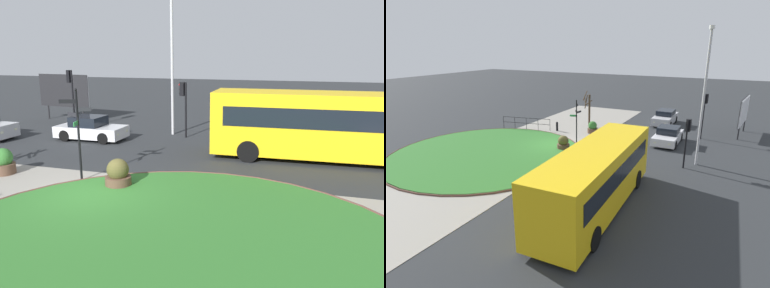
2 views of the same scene
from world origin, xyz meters
TOP-DOWN VIEW (x-y plane):
  - ground at (0.00, 0.00)m, footprint 120.00×120.00m
  - sidewalk_paving at (0.00, -1.82)m, footprint 32.00×8.36m
  - grass_island at (3.95, -3.47)m, footprint 13.69×13.69m
  - grass_kerb_ring at (3.95, -3.47)m, footprint 14.00×14.00m
  - signpost_directional at (-1.27, 1.27)m, footprint 1.12×0.72m
  - bollard_foreground at (-3.89, -2.12)m, footprint 0.21×0.21m
  - railing_grass_edge at (-2.99, -4.95)m, footprint 1.02×4.65m
  - bus_yellow at (7.64, 7.01)m, footprint 9.89×2.81m
  - car_near_lane at (-11.13, 6.18)m, footprint 4.29×1.86m
  - car_far_lane at (-4.77, 7.81)m, footprint 3.94×1.89m
  - traffic_light_near at (0.12, 9.93)m, footprint 0.49×0.30m
  - traffic_light_far at (-7.44, 10.10)m, footprint 0.48×0.32m
  - lamppost_tall at (-0.78, 10.55)m, footprint 0.32×0.32m
  - billboard_left at (-10.06, 13.06)m, footprint 4.40×0.68m
  - planter_near_signpost at (-4.75, 1.09)m, footprint 0.91×0.91m
  - planter_kerbside at (0.46, 1.03)m, footprint 0.96×0.96m
  - street_tree_bare at (-6.80, -0.28)m, footprint 1.18×0.75m

SIDE VIEW (x-z plane):
  - ground at x=0.00m, z-range 0.00..0.00m
  - sidewalk_paving at x=0.00m, z-range 0.00..0.02m
  - grass_island at x=3.95m, z-range 0.00..0.10m
  - grass_kerb_ring at x=3.95m, z-range 0.00..0.11m
  - bollard_foreground at x=-3.89m, z-range 0.01..0.88m
  - planter_kerbside at x=0.46m, z-range -0.06..1.02m
  - planter_near_signpost at x=-4.75m, z-range -0.06..1.03m
  - car_far_lane at x=-4.77m, z-range -0.06..1.29m
  - car_near_lane at x=-11.13m, z-range -0.04..1.38m
  - railing_grass_edge at x=-2.99m, z-range 0.16..1.29m
  - bus_yellow at x=7.64m, z-range 0.12..3.24m
  - street_tree_bare at x=-6.80m, z-range 0.08..3.50m
  - signpost_directional at x=-1.27m, z-range 0.26..3.84m
  - billboard_left at x=-10.06m, z-range 0.45..3.80m
  - traffic_light_near at x=0.12m, z-range 0.76..3.98m
  - traffic_light_far at x=-7.44m, z-range 0.88..4.68m
  - lamppost_tall at x=-0.78m, z-range 0.30..9.08m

